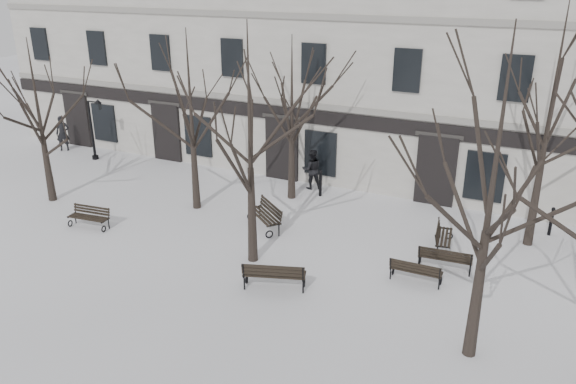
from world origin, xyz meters
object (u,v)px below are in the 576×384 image
Objects in this scene: bench_1 at (274,274)px; lamp_post at (94,125)px; tree_2 at (496,163)px; tree_1 at (249,119)px; bench_4 at (445,258)px; bench_5 at (442,236)px; bench_2 at (416,270)px; tree_0 at (37,102)px; bench_0 at (89,216)px; bench_3 at (266,214)px.

bench_1 is 15.79m from lamp_post.
tree_2 is 21.56m from lamp_post.
tree_1 is 4.77m from bench_1.
bench_4 reaches higher than bench_5.
bench_1 is (-5.85, 0.62, -4.57)m from tree_2.
bench_2 is 0.93× the size of bench_4.
tree_0 is 0.82× the size of tree_2.
bench_5 is at bearing 108.00° from tree_2.
tree_0 is at bearing -1.05° from bench_2.
bench_5 is at bearing 33.63° from tree_1.
bench_2 is at bearing -0.35° from tree_0.
bench_3 is (6.00, 2.86, 0.09)m from bench_0.
bench_0 is at bearing -25.76° from bench_1.
bench_3 is 1.13× the size of bench_5.
bench_0 is 6.65m from bench_3.
bench_3 is (9.42, 1.51, -3.66)m from tree_0.
bench_4 is at bearing 35.20° from bench_3.
bench_0 is (3.42, -1.35, -3.75)m from tree_0.
bench_2 is at bearing 24.09° from bench_3.
tree_0 is 12.51m from bench_1.
bench_0 is 12.97m from bench_5.
lamp_post is (-12.42, 6.01, -3.02)m from tree_1.
bench_3 reaches higher than bench_1.
bench_5 is (5.50, 3.66, -4.40)m from tree_1.
bench_4 is at bearing -12.19° from lamp_post.
tree_0 is 3.98× the size of bench_5.
bench_4 is (12.73, 2.43, 0.03)m from bench_0.
bench_0 is 12.96m from bench_4.
bench_2 is at bearing 126.16° from tree_2.
bench_3 is at bearing 9.08° from tree_0.
tree_0 is at bearing -30.30° from bench_1.
tree_0 is at bearing -0.82° from bench_4.
tree_1 is 0.95× the size of tree_2.
tree_0 is 4.19× the size of bench_2.
bench_5 reaches higher than bench_0.
bench_4 is at bearing -173.46° from bench_5.
bench_2 is (15.49, -0.09, -3.75)m from tree_0.
tree_0 reaches higher than bench_4.
bench_0 is 1.03× the size of bench_2.
tree_2 is 6.29m from bench_4.
bench_2 is (12.07, 1.26, -0.00)m from bench_0.
bench_1 is 1.24× the size of bench_2.
tree_0 reaches higher than bench_2.
bench_3 reaches higher than bench_2.
bench_1 is at bearing 30.00° from bench_2.
tree_2 reaches higher than bench_1.
tree_0 is 3.88× the size of bench_4.
tree_1 is at bearing -61.37° from bench_1.
tree_0 reaches higher than bench_5.
lamp_post reaches higher than bench_0.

